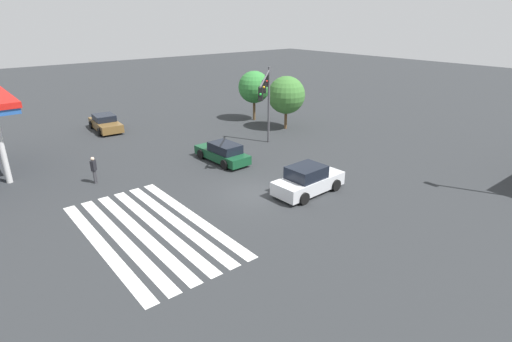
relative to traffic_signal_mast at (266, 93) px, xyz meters
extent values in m
plane|color=#2B2D30|center=(5.35, -5.35, -4.65)|extent=(155.10, 155.10, 0.00)
cube|color=silver|center=(5.35, -14.56, -4.65)|extent=(10.51, 0.60, 0.01)
cube|color=silver|center=(5.35, -13.61, -4.65)|extent=(10.51, 0.60, 0.01)
cube|color=silver|center=(5.35, -12.66, -4.65)|extent=(10.51, 0.60, 0.01)
cube|color=silver|center=(5.35, -11.71, -4.65)|extent=(10.51, 0.60, 0.01)
cube|color=silver|center=(5.35, -10.76, -4.65)|extent=(10.51, 0.60, 0.01)
cube|color=silver|center=(5.35, -9.81, -4.65)|extent=(10.51, 0.60, 0.01)
cylinder|color=#47474C|center=(-2.03, 2.03, -1.57)|extent=(0.18, 0.18, 6.17)
cylinder|color=#47474C|center=(0.79, -0.79, 1.27)|extent=(5.73, 5.73, 0.12)
cube|color=black|center=(-0.34, 0.34, 0.80)|extent=(0.40, 0.40, 0.84)
sphere|color=red|center=(-0.23, 0.23, 0.80)|extent=(0.16, 0.16, 0.16)
cube|color=black|center=(1.49, -1.49, 0.80)|extent=(0.40, 0.40, 0.84)
sphere|color=gold|center=(1.61, -1.61, 0.80)|extent=(0.16, 0.16, 0.16)
cube|color=black|center=(3.33, -3.33, 0.80)|extent=(0.40, 0.40, 0.84)
sphere|color=green|center=(3.44, -3.44, 0.80)|extent=(0.16, 0.16, 0.16)
cube|color=silver|center=(7.16, -2.77, -4.05)|extent=(2.04, 4.66, 0.80)
cube|color=black|center=(7.17, -3.01, -3.29)|extent=(1.76, 2.19, 0.73)
cylinder|color=black|center=(6.15, -1.38, -4.29)|extent=(0.25, 0.72, 0.72)
cylinder|color=black|center=(8.07, -1.31, -4.29)|extent=(0.25, 0.72, 0.72)
cylinder|color=black|center=(6.26, -4.23, -4.29)|extent=(0.25, 0.72, 0.72)
cylinder|color=black|center=(8.18, -4.16, -4.29)|extent=(0.25, 0.72, 0.72)
cube|color=brown|center=(-14.27, -7.20, -4.11)|extent=(4.90, 2.25, 0.69)
cube|color=black|center=(-14.50, -7.18, -3.49)|extent=(2.25, 1.86, 0.55)
cylinder|color=black|center=(-12.72, -6.35, -4.30)|extent=(0.71, 0.27, 0.70)
cylinder|color=black|center=(-12.87, -8.27, -4.30)|extent=(0.71, 0.27, 0.70)
cylinder|color=black|center=(-15.67, -6.12, -4.30)|extent=(0.71, 0.27, 0.70)
cylinder|color=black|center=(-15.82, -8.05, -4.30)|extent=(0.71, 0.27, 0.70)
cube|color=#144728|center=(-0.63, -3.67, -4.14)|extent=(4.75, 1.83, 0.63)
cube|color=black|center=(-0.23, -3.65, -3.52)|extent=(2.38, 1.58, 0.63)
cylinder|color=black|center=(-2.06, -4.57, -4.30)|extent=(0.70, 0.24, 0.69)
cylinder|color=black|center=(-2.11, -2.85, -4.30)|extent=(0.70, 0.24, 0.69)
cylinder|color=black|center=(0.86, -4.48, -4.30)|extent=(0.70, 0.24, 0.69)
cylinder|color=black|center=(0.80, -2.76, -4.30)|extent=(0.70, 0.24, 0.69)
cylinder|color=silver|center=(-5.96, -16.43, -2.39)|extent=(0.36, 0.36, 4.51)
cylinder|color=#38383D|center=(-2.44, -12.14, -4.23)|extent=(0.14, 0.14, 0.85)
cylinder|color=#38383D|center=(-2.33, -12.26, -4.23)|extent=(0.14, 0.14, 0.85)
cube|color=black|center=(-2.39, -12.20, -3.47)|extent=(0.40, 0.42, 0.67)
sphere|color=beige|center=(-2.39, -12.20, -3.02)|extent=(0.23, 0.23, 0.23)
cylinder|color=brown|center=(-4.24, 6.08, -3.80)|extent=(0.26, 0.26, 1.70)
sphere|color=#3D7533|center=(-4.24, 6.08, -1.50)|extent=(3.41, 3.41, 3.41)
cylinder|color=brown|center=(-8.70, 5.91, -3.66)|extent=(0.26, 0.26, 1.98)
sphere|color=#337F38|center=(-8.70, 5.91, -1.34)|extent=(3.14, 3.14, 3.14)
camera|label=1|loc=(22.16, -19.11, 5.36)|focal=28.00mm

